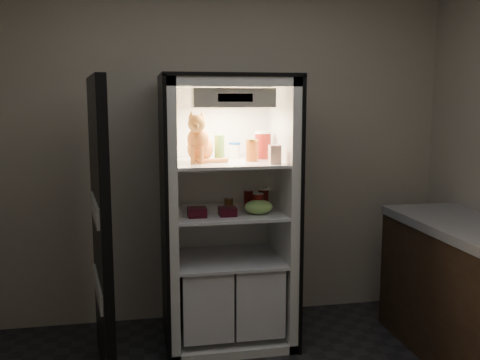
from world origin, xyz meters
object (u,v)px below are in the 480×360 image
Objects in this scene: tabby_cat at (199,143)px; berry_box_left at (197,212)px; grape_bag at (258,207)px; refrigerator at (226,230)px; pepper_jar at (263,145)px; parmesan_shaker at (220,148)px; soda_can_a at (248,199)px; soda_can_c at (258,203)px; mayo_tub at (235,150)px; condiment_jar at (229,203)px; cream_carton at (275,154)px; berry_box_right at (228,211)px; salsa_jar at (252,150)px; soda_can_b at (263,199)px.

tabby_cat is 0.46m from berry_box_left.
tabby_cat is 1.81× the size of grape_bag.
refrigerator is 5.35× the size of tabby_cat.
tabby_cat is 0.49m from pepper_jar.
parmesan_shaker is 1.42× the size of soda_can_a.
berry_box_left is at bearing -92.10° from tabby_cat.
mayo_tub is at bearing 112.96° from soda_can_c.
soda_can_a is 0.21m from soda_can_c.
grape_bag is at bearing -109.99° from pepper_jar.
refrigerator reaches higher than mayo_tub.
soda_can_c reaches higher than condiment_jar.
cream_carton reaches higher than berry_box_right.
salsa_jar is 1.73× the size of condiment_jar.
condiment_jar is 0.76× the size of berry_box_right.
soda_can_b is 1.58× the size of condiment_jar.
mayo_tub reaches higher than berry_box_right.
refrigerator is at bearing 136.86° from cream_carton.
soda_can_c is at bearing -111.08° from pepper_jar.
soda_can_c is (0.11, -0.27, -0.34)m from mayo_tub.
tabby_cat is 2.34× the size of salsa_jar.
mayo_tub is 0.48m from grape_bag.
refrigerator is 21.62× the size of condiment_jar.
soda_can_a is (0.01, 0.14, -0.36)m from salsa_jar.
grape_bag is (-0.09, 0.08, -0.36)m from cream_carton.
condiment_jar is (-0.14, 0.10, -0.38)m from salsa_jar.
salsa_jar is 0.36m from soda_can_c.
soda_can_b is 0.35m from berry_box_right.
pepper_jar reaches higher than salsa_jar.
parmesan_shaker is 1.31× the size of soda_can_b.
pepper_jar is 0.44m from soda_can_c.
cream_carton reaches higher than soda_can_c.
soda_can_a reaches higher than berry_box_left.
tabby_cat is at bearing -164.03° from pepper_jar.
salsa_jar is at bearing 112.94° from soda_can_c.
condiment_jar is 0.32m from berry_box_left.
soda_can_b is at bearing -96.78° from pepper_jar.
condiment_jar is at bearing -165.79° from soda_can_a.
salsa_jar is 0.45m from berry_box_right.
tabby_cat is at bearing 73.27° from berry_box_left.
soda_can_a is 1.45× the size of condiment_jar.
soda_can_b is 0.25m from condiment_jar.
condiment_jar is at bearing -122.70° from mayo_tub.
grape_bag is (0.17, -0.20, 0.00)m from condiment_jar.
berry_box_right is at bearing -140.48° from pepper_jar.
berry_box_right is at bearing -18.27° from tabby_cat.
berry_box_right is at bearing -97.12° from refrigerator.
berry_box_left is (-0.51, 0.07, -0.38)m from cream_carton.
parmesan_shaker reaches higher than salsa_jar.
soda_can_b is at bearing 33.60° from berry_box_right.
mayo_tub is 0.94× the size of cream_carton.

